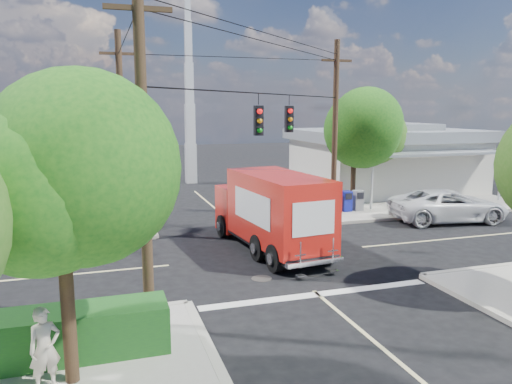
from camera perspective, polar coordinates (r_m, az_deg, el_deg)
name	(u,v)px	position (r m, az deg, el deg)	size (l,w,h in m)	color
ground	(272,256)	(19.62, 1.79, -7.28)	(120.00, 120.00, 0.00)	black
sidewalk_ne	(372,194)	(33.80, 13.11, -0.24)	(14.12, 14.12, 0.14)	#9B968C
sidewalk_nw	(10,215)	(29.48, -26.33, -2.41)	(14.12, 14.12, 0.14)	#9B968C
road_markings	(285,267)	(18.30, 3.34, -8.54)	(32.00, 32.00, 0.01)	beige
building_ne	(386,158)	(35.26, 14.62, 3.79)	(11.80, 10.20, 4.50)	silver
radio_tower	(190,109)	(38.30, -7.59, 9.43)	(0.80, 0.80, 17.00)	silver
tree_sw_front	(60,180)	(10.26, -21.51, 1.30)	(3.88, 3.78, 6.03)	#422D1C
tree_ne_front	(355,125)	(27.94, 11.29, 7.51)	(4.21, 4.14, 6.66)	#422D1C
tree_ne_back	(376,133)	(31.16, 13.51, 6.56)	(3.77, 3.66, 5.82)	#422D1C
palm_nw_front	(69,122)	(25.23, -20.64, 7.51)	(3.01, 3.08, 5.59)	#422D1C
palm_nw_back	(27,129)	(26.90, -24.72, 6.55)	(3.01, 3.08, 5.19)	#422D1C
utility_poles	(221,134)	(19.88, -4.03, 6.63)	(12.00, 10.68, 9.00)	#473321
picket_fence	(39,323)	(13.18, -23.58, -13.60)	(5.94, 0.06, 1.00)	silver
hedge_sw	(25,339)	(12.47, -24.90, -15.00)	(6.20, 1.20, 1.10)	#19431B
vending_boxes	(346,201)	(27.55, 10.28, -1.03)	(1.90, 0.50, 1.10)	red
delivery_truck	(271,211)	(19.93, 1.76, -2.22)	(3.04, 7.53, 3.18)	black
parked_car	(448,206)	(27.05, 21.14, -1.45)	(2.71, 5.86, 1.63)	silver
pedestrian	(45,349)	(11.15, -23.00, -16.16)	(0.62, 0.41, 1.70)	#BBAF9D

